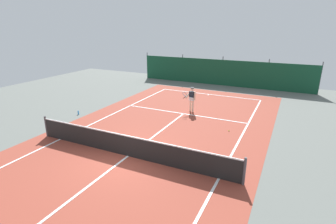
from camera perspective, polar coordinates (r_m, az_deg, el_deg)
ground_plane at (r=11.95m, az=-8.64°, el=-9.43°), size 36.00×36.00×0.00m
court_surface at (r=11.95m, az=-8.65°, el=-9.42°), size 11.02×26.60×0.01m
tennis_net at (r=11.72m, az=-8.77°, el=-7.23°), size 10.12×0.10×1.10m
back_fence at (r=26.07m, az=11.81°, el=7.36°), size 16.30×0.98×2.70m
tennis_player at (r=17.35m, az=5.16°, el=3.11°), size 0.82×0.67×1.64m
tennis_ball_near_player at (r=14.75m, az=13.05°, el=-3.97°), size 0.07×0.07×0.07m
parked_car at (r=28.26m, az=22.01°, el=7.62°), size 2.33×4.36×1.68m
water_bottle at (r=17.94m, az=-18.86°, el=-0.12°), size 0.08×0.08×0.24m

